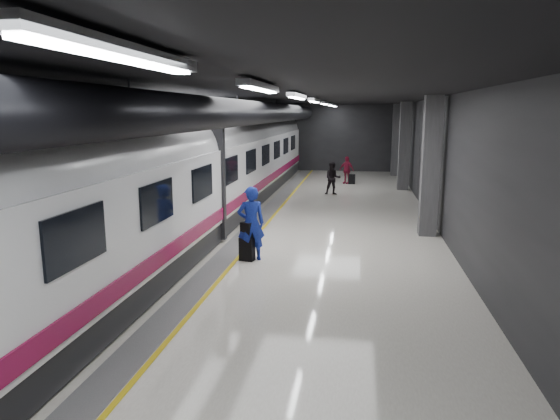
{
  "coord_description": "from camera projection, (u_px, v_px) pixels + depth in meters",
  "views": [
    {
      "loc": [
        2.31,
        -14.55,
        3.97
      ],
      "look_at": [
        0.27,
        -1.84,
        1.44
      ],
      "focal_mm": 32.0,
      "sensor_mm": 36.0,
      "label": 1
    }
  ],
  "objects": [
    {
      "name": "traveler_main",
      "position": [
        251.0,
        223.0,
        13.47
      ],
      "size": [
        0.87,
        0.72,
        2.03
      ],
      "primitive_type": "imported",
      "rotation": [
        0.0,
        0.0,
        3.51
      ],
      "color": "#1636AB",
      "rests_on": "ground"
    },
    {
      "name": "traveler_far_b",
      "position": [
        347.0,
        170.0,
        28.13
      ],
      "size": [
        0.97,
        0.77,
        1.54
      ],
      "primitive_type": "imported",
      "rotation": [
        0.0,
        0.0,
        -0.51
      ],
      "color": "maroon",
      "rests_on": "ground"
    },
    {
      "name": "train",
      "position": [
        177.0,
        175.0,
        15.32
      ],
      "size": [
        3.05,
        38.0,
        4.05
      ],
      "color": "black",
      "rests_on": "ground"
    },
    {
      "name": "traveler_far_a",
      "position": [
        333.0,
        178.0,
        24.34
      ],
      "size": [
        0.84,
        0.69,
        1.6
      ],
      "primitive_type": "imported",
      "rotation": [
        0.0,
        0.0,
        0.12
      ],
      "color": "black",
      "rests_on": "ground"
    },
    {
      "name": "suitcase_main",
      "position": [
        247.0,
        249.0,
        13.54
      ],
      "size": [
        0.43,
        0.33,
        0.64
      ],
      "primitive_type": "cube",
      "rotation": [
        0.0,
        0.0,
        -0.22
      ],
      "color": "black",
      "rests_on": "ground"
    },
    {
      "name": "ground",
      "position": [
        281.0,
        245.0,
        15.22
      ],
      "size": [
        40.0,
        40.0,
        0.0
      ],
      "primitive_type": "plane",
      "color": "white",
      "rests_on": "ground"
    },
    {
      "name": "shoulder_bag",
      "position": [
        246.0,
        230.0,
        13.44
      ],
      "size": [
        0.36,
        0.28,
        0.42
      ],
      "primitive_type": "cube",
      "rotation": [
        0.0,
        0.0,
        -0.43
      ],
      "color": "black",
      "rests_on": "suitcase_main"
    },
    {
      "name": "suitcase_far",
      "position": [
        352.0,
        179.0,
        28.05
      ],
      "size": [
        0.38,
        0.25,
        0.55
      ],
      "primitive_type": "cube",
      "rotation": [
        0.0,
        0.0,
        -0.01
      ],
      "color": "black",
      "rests_on": "ground"
    },
    {
      "name": "platform_hall",
      "position": [
        277.0,
        126.0,
        15.51
      ],
      "size": [
        10.02,
        40.02,
        4.51
      ],
      "color": "black",
      "rests_on": "ground"
    }
  ]
}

